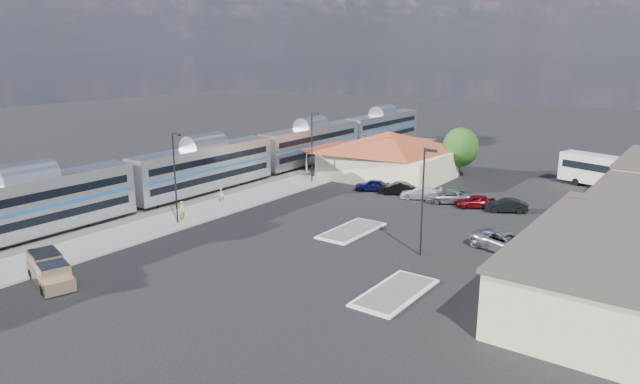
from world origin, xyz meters
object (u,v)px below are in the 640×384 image
Objects in this scene: suv at (506,242)px; coach_bus at (612,171)px; pickup_truck at (50,271)px; station_depot at (388,154)px.

suv is 0.49× the size of coach_bus.
station_depot is at bearing 13.13° from pickup_truck.
station_depot reaches higher than suv.
suv is at bearing -40.82° from station_depot.
coach_bus is (27.91, 55.08, 1.34)m from pickup_truck.
pickup_truck is (-2.69, -45.06, -2.19)m from station_depot.
station_depot is 2.98× the size of suv.
suv is 29.28m from coach_bus.
station_depot reaches higher than pickup_truck.
suv is at bearing -27.01° from pickup_truck.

